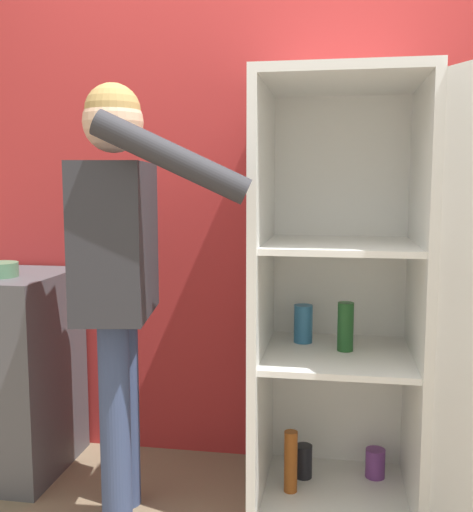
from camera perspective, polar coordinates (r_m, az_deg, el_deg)
wall_back at (r=2.76m, az=2.09°, el=6.54°), size 7.00×0.06×2.55m
refrigerator at (r=2.33m, az=12.53°, el=-4.52°), size 1.00×1.20×1.70m
person at (r=2.27m, az=-11.16°, el=0.49°), size 0.70×0.58×1.65m
counter at (r=2.94m, az=-21.27°, el=-10.25°), size 0.55×0.56×0.90m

